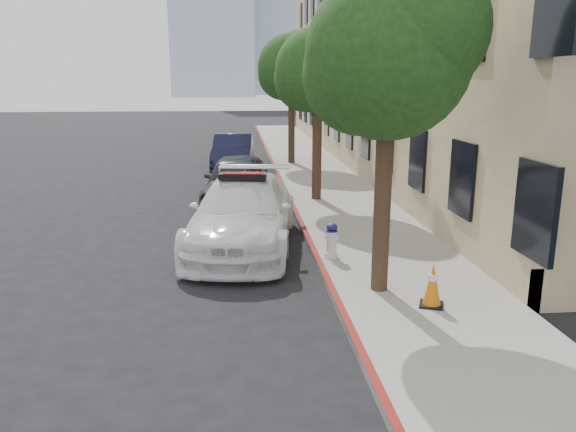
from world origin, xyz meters
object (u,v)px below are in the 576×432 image
Objects in this scene: parked_car_far at (233,152)px; fire_hydrant at (332,241)px; parked_car_mid at (237,180)px; traffic_cone at (433,285)px; police_car at (243,213)px.

parked_car_far is 13.40m from fire_hydrant.
parked_car_far reaches higher than fire_hydrant.
parked_car_mid is 6.22× the size of traffic_cone.
parked_car_far is at bearing 99.00° from police_car.
traffic_cone is at bearing -48.70° from fire_hydrant.
police_car is 2.39m from fire_hydrant.
police_car is 7.71× the size of fire_hydrant.
traffic_cone is (3.33, -15.99, -0.25)m from parked_car_far.
police_car is at bearing -85.21° from parked_car_far.
police_car reaches higher than traffic_cone.
fire_hydrant is 3.02m from traffic_cone.
police_car is 5.26m from traffic_cone.
parked_car_mid is 7.16m from parked_car_far.
police_car is at bearing 126.09° from traffic_cone.
parked_car_mid is at bearing 109.97° from traffic_cone.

